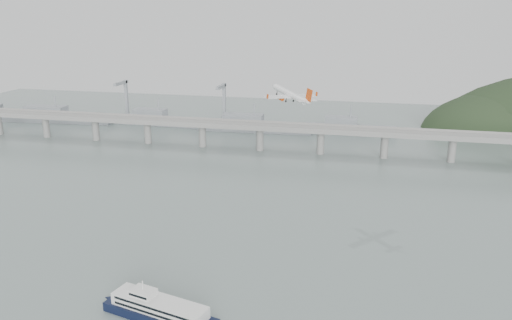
# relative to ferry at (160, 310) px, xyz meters

# --- Properties ---
(ground) EXTENTS (900.00, 900.00, 0.00)m
(ground) POSITION_rel_ferry_xyz_m (15.30, 39.54, -3.89)
(ground) COLOR slate
(ground) RESTS_ON ground
(bridge) EXTENTS (800.00, 22.00, 23.90)m
(bridge) POSITION_rel_ferry_xyz_m (14.15, 239.54, 13.76)
(bridge) COLOR gray
(bridge) RESTS_ON ground
(distant_fleet) EXTENTS (453.00, 60.90, 40.00)m
(distant_fleet) POSITION_rel_ferry_xyz_m (-140.06, 304.62, 2.33)
(distant_fleet) COLOR gray
(distant_fleet) RESTS_ON ground
(ferry) EXTENTS (75.01, 26.39, 14.34)m
(ferry) POSITION_rel_ferry_xyz_m (0.00, 0.00, 0.00)
(ferry) COLOR black
(ferry) RESTS_ON ground
(airliner) EXTENTS (29.70, 29.54, 9.81)m
(airliner) POSITION_rel_ferry_xyz_m (29.49, 117.11, 63.62)
(airliner) COLOR white
(airliner) RESTS_ON ground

